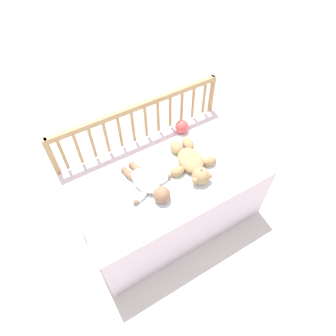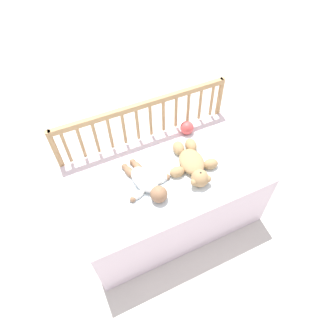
{
  "view_description": "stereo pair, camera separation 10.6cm",
  "coord_description": "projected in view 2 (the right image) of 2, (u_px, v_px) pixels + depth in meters",
  "views": [
    {
      "loc": [
        -0.59,
        -0.99,
        2.02
      ],
      "look_at": [
        0.0,
        -0.0,
        0.57
      ],
      "focal_mm": 32.0,
      "sensor_mm": 36.0,
      "label": 1
    },
    {
      "loc": [
        -0.5,
        -1.04,
        2.02
      ],
      "look_at": [
        0.0,
        -0.0,
        0.57
      ],
      "focal_mm": 32.0,
      "sensor_mm": 36.0,
      "label": 2
    }
  ],
  "objects": [
    {
      "name": "teddy_bear",
      "position": [
        193.0,
        164.0,
        1.9
      ],
      "size": [
        0.33,
        0.4,
        0.11
      ],
      "color": "tan",
      "rests_on": "crib_mattress"
    },
    {
      "name": "crib_rail",
      "position": [
        145.0,
        128.0,
        2.06
      ],
      "size": [
        1.22,
        0.04,
        0.8
      ],
      "color": "tan",
      "rests_on": "ground_plane"
    },
    {
      "name": "baby",
      "position": [
        146.0,
        182.0,
        1.82
      ],
      "size": [
        0.31,
        0.39,
        0.1
      ],
      "color": "white",
      "rests_on": "crib_mattress"
    },
    {
      "name": "toy_ball",
      "position": [
        187.0,
        128.0,
        2.09
      ],
      "size": [
        0.1,
        0.1,
        0.1
      ],
      "color": "#DB4C4C",
      "rests_on": "crib_mattress"
    },
    {
      "name": "ground_plane",
      "position": [
        168.0,
        213.0,
        2.3
      ],
      "size": [
        12.0,
        12.0,
        0.0
      ],
      "primitive_type": "plane",
      "color": "silver"
    },
    {
      "name": "blanket",
      "position": [
        168.0,
        174.0,
        1.9
      ],
      "size": [
        0.82,
        0.5,
        0.01
      ],
      "color": "white",
      "rests_on": "crib_mattress"
    },
    {
      "name": "crib_mattress",
      "position": [
        168.0,
        195.0,
        2.1
      ],
      "size": [
        1.22,
        0.7,
        0.51
      ],
      "color": "silver",
      "rests_on": "ground_plane"
    }
  ]
}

